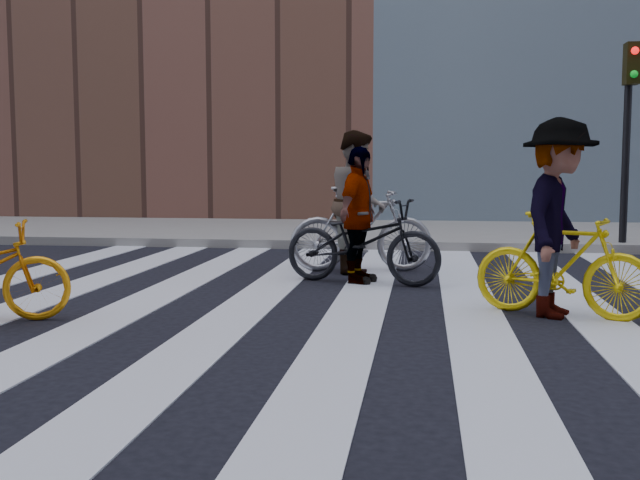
% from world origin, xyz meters
% --- Properties ---
extents(ground, '(100.00, 100.00, 0.00)m').
position_xyz_m(ground, '(0.00, 0.00, 0.00)').
color(ground, black).
rests_on(ground, ground).
extents(sidewalk_far, '(100.00, 5.00, 0.15)m').
position_xyz_m(sidewalk_far, '(0.00, 7.50, 0.07)').
color(sidewalk_far, gray).
rests_on(sidewalk_far, ground).
extents(zebra_crosswalk, '(8.25, 10.00, 0.01)m').
position_xyz_m(zebra_crosswalk, '(0.00, 0.00, 0.01)').
color(zebra_crosswalk, silver).
rests_on(zebra_crosswalk, ground).
extents(traffic_signal, '(0.22, 0.42, 3.33)m').
position_xyz_m(traffic_signal, '(4.40, 5.32, 2.28)').
color(traffic_signal, black).
rests_on(traffic_signal, ground).
extents(bike_silver_mid, '(1.93, 0.79, 1.13)m').
position_xyz_m(bike_silver_mid, '(0.36, 2.48, 0.56)').
color(bike_silver_mid, '#9FA0A9').
rests_on(bike_silver_mid, ground).
extents(bike_yellow_right, '(1.66, 1.04, 0.97)m').
position_xyz_m(bike_yellow_right, '(2.44, -0.25, 0.48)').
color(bike_yellow_right, yellow).
rests_on(bike_yellow_right, ground).
extents(bike_dark_rear, '(2.03, 1.15, 1.01)m').
position_xyz_m(bike_dark_rear, '(0.46, 1.47, 0.51)').
color(bike_dark_rear, black).
rests_on(bike_dark_rear, ground).
extents(rider_mid, '(0.82, 0.99, 1.85)m').
position_xyz_m(rider_mid, '(0.31, 2.48, 0.93)').
color(rider_mid, slate).
rests_on(rider_mid, ground).
extents(rider_right, '(1.08, 1.35, 1.83)m').
position_xyz_m(rider_right, '(2.39, -0.25, 0.91)').
color(rider_right, slate).
rests_on(rider_right, ground).
extents(rider_rear, '(0.63, 1.02, 1.62)m').
position_xyz_m(rider_rear, '(0.41, 1.47, 0.81)').
color(rider_rear, slate).
rests_on(rider_rear, ground).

